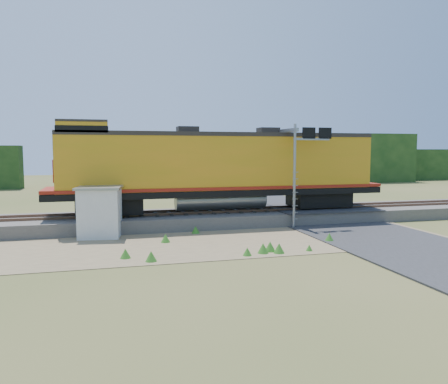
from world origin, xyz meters
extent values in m
plane|color=#475123|center=(0.00, 0.00, 0.00)|extent=(140.00, 140.00, 0.00)
cube|color=slate|center=(0.00, 6.00, 0.40)|extent=(70.00, 5.00, 0.80)
cube|color=brown|center=(0.00, 5.28, 0.88)|extent=(70.00, 0.10, 0.16)
cube|color=brown|center=(0.00, 6.72, 0.88)|extent=(70.00, 0.10, 0.16)
cube|color=#8C7754|center=(-2.00, 0.50, 0.01)|extent=(26.00, 8.00, 0.03)
cube|color=#38383A|center=(7.00, 6.00, 0.83)|extent=(7.00, 5.20, 0.06)
cube|color=#38383A|center=(7.00, 22.00, 0.04)|extent=(7.00, 24.00, 0.08)
cube|color=#153412|center=(0.00, 38.00, 3.25)|extent=(36.00, 3.00, 6.50)
cube|color=#153412|center=(40.00, 38.00, 3.00)|extent=(50.00, 3.00, 6.00)
cube|color=black|center=(-7.32, 6.00, 1.45)|extent=(3.93, 2.51, 0.98)
cube|color=black|center=(6.88, 6.00, 1.45)|extent=(3.93, 2.51, 0.98)
cube|color=black|center=(-0.22, 6.00, 2.14)|extent=(21.84, 3.28, 0.39)
cylinder|color=gray|center=(-0.22, 6.00, 1.62)|extent=(6.01, 1.31, 1.31)
cube|color=orange|center=(-0.22, 6.00, 4.03)|extent=(20.20, 3.17, 3.39)
cube|color=maroon|center=(-0.22, 6.00, 2.47)|extent=(21.84, 3.33, 0.20)
cube|color=#28231E|center=(-0.22, 6.00, 5.85)|extent=(20.20, 3.22, 0.26)
cube|color=orange|center=(-8.74, 6.00, 6.10)|extent=(2.84, 3.17, 0.76)
cube|color=#28231E|center=(-8.74, 6.00, 6.53)|extent=(2.84, 3.22, 0.13)
cube|color=black|center=(-8.74, 6.00, 6.05)|extent=(2.89, 3.22, 0.38)
cube|color=maroon|center=(-10.37, 6.00, 3.65)|extent=(0.11, 2.18, 1.31)
cube|color=#28231E|center=(-2.40, 6.00, 6.10)|extent=(1.31, 1.09, 0.49)
cube|color=#28231E|center=(3.06, 6.00, 6.10)|extent=(1.31, 1.09, 0.49)
cube|color=silver|center=(-7.85, 3.47, 1.36)|extent=(2.45, 2.45, 2.72)
cube|color=gray|center=(-7.85, 3.47, 2.78)|extent=(2.70, 2.70, 0.13)
cylinder|color=gray|center=(3.76, 3.20, 3.23)|extent=(0.17, 0.17, 6.46)
cylinder|color=gray|center=(3.76, 8.80, 3.23)|extent=(0.17, 0.17, 6.46)
cube|color=gray|center=(3.76, 6.00, 6.09)|extent=(0.23, 6.20, 0.23)
cube|color=gray|center=(4.87, 3.20, 5.54)|extent=(2.40, 0.14, 0.14)
cube|color=black|center=(4.68, 3.20, 5.91)|extent=(0.83, 0.14, 0.69)
cube|color=black|center=(5.79, 3.20, 5.91)|extent=(0.83, 0.14, 0.69)
camera|label=1|loc=(-7.40, -21.66, 4.85)|focal=35.00mm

